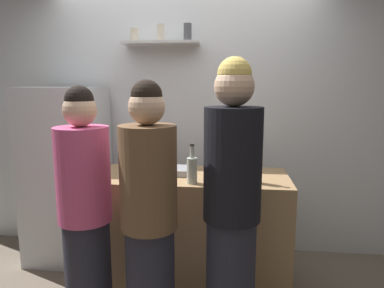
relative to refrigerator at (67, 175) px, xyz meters
The scene contains 13 objects.
back_wall_assembly 1.25m from the refrigerator, 20.48° to the left, with size 4.80×0.32×2.60m.
refrigerator is the anchor object (origin of this frame).
counter 1.30m from the refrigerator, 15.15° to the right, with size 1.52×0.65×0.92m, color #9E7A51.
baking_pan 1.08m from the refrigerator, 16.01° to the right, with size 0.34×0.24×0.05m, color gray.
utensil_holder 1.58m from the refrigerator, 16.29° to the right, with size 0.09×0.09×0.23m.
wine_bottle_pale_glass 1.37m from the refrigerator, 24.38° to the right, with size 0.08×0.08×0.29m.
wine_bottle_dark_glass 1.48m from the refrigerator, 19.35° to the right, with size 0.07×0.07×0.33m.
wine_bottle_amber_glass 1.78m from the refrigerator, 16.43° to the right, with size 0.07×0.07×0.29m.
wine_bottle_green_glass 1.05m from the refrigerator, 31.54° to the right, with size 0.07×0.07×0.28m.
water_bottle_plastic 0.82m from the refrigerator, ahead, with size 0.08×0.08×0.22m.
person_brown_jacket 1.47m from the refrigerator, 45.39° to the right, with size 0.34×0.34×1.66m.
person_blonde 1.82m from the refrigerator, 33.36° to the right, with size 0.34×0.34×1.78m.
person_pink_top 1.11m from the refrigerator, 58.20° to the right, with size 0.34×0.34×1.63m.
Camera 1 is at (0.44, -2.14, 1.63)m, focal length 32.57 mm.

